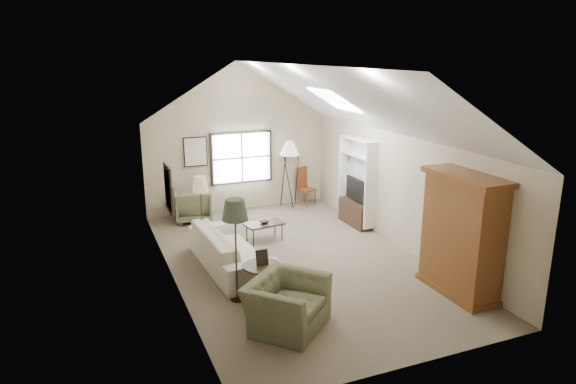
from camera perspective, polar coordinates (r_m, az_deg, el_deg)
name	(u,v)px	position (r m, az deg, el deg)	size (l,w,h in m)	color
room_shell	(296,107)	(9.99, 0.88, 9.47)	(5.01, 8.01, 4.00)	#6A5E4B
window	(242,158)	(13.98, -5.18, 3.83)	(1.72, 0.08, 1.42)	black
skylight	(335,100)	(11.35, 5.20, 10.19)	(0.80, 1.20, 0.52)	white
wall_art	(183,169)	(11.54, -11.63, 2.51)	(1.97, 3.71, 0.88)	black
armoire	(462,235)	(9.61, 18.76, -4.52)	(0.60, 1.50, 2.20)	brown
tv_alcove	(357,180)	(12.80, 7.68, 1.30)	(0.32, 1.30, 2.10)	white
media_console	(355,213)	(13.02, 7.47, -2.34)	(0.34, 1.18, 0.60)	#382316
tv_panel	(356,189)	(12.85, 7.56, 0.29)	(0.05, 0.90, 0.55)	black
sofa	(231,249)	(10.43, -6.35, -6.33)	(2.70, 1.06, 0.79)	beige
armchair_near	(286,304)	(8.25, -0.17, -12.33)	(1.23, 1.07, 0.80)	#5D6245
armchair_far	(193,205)	(13.40, -10.57, -1.44)	(0.89, 0.92, 0.83)	#565F43
coffee_table	(264,232)	(11.81, -2.63, -4.50)	(0.87, 0.48, 0.45)	#3A2118
bowl	(264,222)	(11.73, -2.65, -3.36)	(0.21, 0.21, 0.05)	#3E2719
side_table	(262,283)	(9.08, -2.87, -10.07)	(0.68, 0.68, 0.68)	#3D2A19
side_chair	(307,186)	(14.58, 2.07, 0.66)	(0.41, 0.41, 1.07)	brown
tripod_lamp	(290,174)	(14.27, 0.17, 2.06)	(0.55, 0.55, 1.89)	silver
dark_lamp	(236,250)	(8.90, -5.80, -6.43)	(0.45, 0.45, 1.88)	#2B2F21
tan_lamp	(202,213)	(11.31, -9.58, -2.28)	(0.34, 0.34, 1.69)	tan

